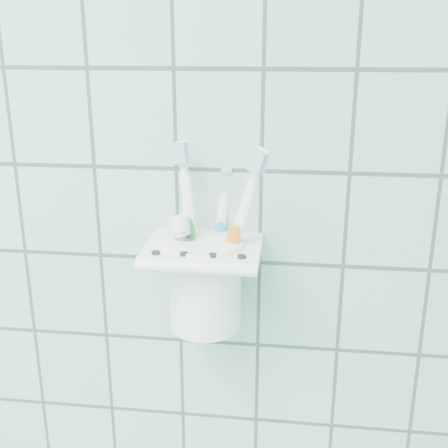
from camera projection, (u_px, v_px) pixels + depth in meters
The scene contains 6 objects.
holder_bracket at pixel (204, 252), 0.64m from camera, with size 0.13×0.11×0.04m.
cup at pixel (205, 281), 0.66m from camera, with size 0.09×0.09×0.11m.
toothbrush_pink at pixel (199, 233), 0.65m from camera, with size 0.03×0.03×0.21m.
toothbrush_blue at pixel (211, 237), 0.66m from camera, with size 0.03×0.04×0.19m.
toothbrush_orange at pixel (211, 227), 0.66m from camera, with size 0.07×0.04×0.22m.
toothpaste_tube at pixel (194, 263), 0.65m from camera, with size 0.05×0.03×0.13m.
Camera 1 is at (0.75, 0.56, 1.51)m, focal length 45.00 mm.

